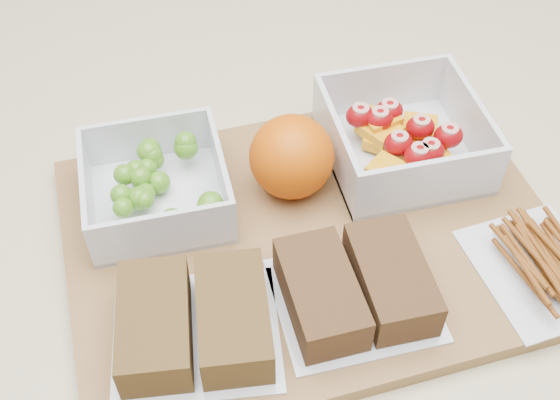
# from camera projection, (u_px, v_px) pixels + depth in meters

# --- Properties ---
(cutting_board) EXTENTS (0.43, 0.32, 0.02)m
(cutting_board) POSITION_uv_depth(u_px,v_px,m) (312.00, 238.00, 0.62)
(cutting_board) COLOR olive
(cutting_board) RESTS_ON counter
(grape_container) EXTENTS (0.12, 0.12, 0.05)m
(grape_container) POSITION_uv_depth(u_px,v_px,m) (159.00, 185.00, 0.62)
(grape_container) COLOR silver
(grape_container) RESTS_ON cutting_board
(fruit_container) EXTENTS (0.14, 0.14, 0.06)m
(fruit_container) POSITION_uv_depth(u_px,v_px,m) (402.00, 139.00, 0.65)
(fruit_container) COLOR silver
(fruit_container) RESTS_ON cutting_board
(orange) EXTENTS (0.08, 0.08, 0.08)m
(orange) POSITION_uv_depth(u_px,v_px,m) (292.00, 157.00, 0.62)
(orange) COLOR #D45504
(orange) RESTS_ON cutting_board
(sandwich_bag_left) EXTENTS (0.14, 0.13, 0.04)m
(sandwich_bag_left) POSITION_uv_depth(u_px,v_px,m) (194.00, 322.00, 0.53)
(sandwich_bag_left) COLOR silver
(sandwich_bag_left) RESTS_ON cutting_board
(sandwich_bag_center) EXTENTS (0.13, 0.11, 0.04)m
(sandwich_bag_center) POSITION_uv_depth(u_px,v_px,m) (356.00, 287.00, 0.55)
(sandwich_bag_center) COLOR silver
(sandwich_bag_center) RESTS_ON cutting_board
(pretzel_bag) EXTENTS (0.11, 0.13, 0.03)m
(pretzel_bag) POSITION_uv_depth(u_px,v_px,m) (542.00, 261.00, 0.57)
(pretzel_bag) COLOR silver
(pretzel_bag) RESTS_ON cutting_board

